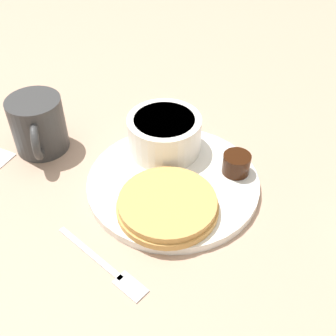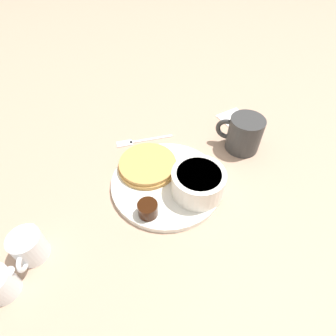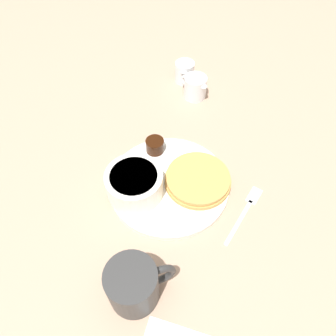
{
  "view_description": "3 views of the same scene",
  "coord_description": "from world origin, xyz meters",
  "px_view_note": "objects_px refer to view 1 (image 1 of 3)",
  "views": [
    {
      "loc": [
        -0.34,
        -0.24,
        0.41
      ],
      "look_at": [
        0.0,
        0.01,
        0.03
      ],
      "focal_mm": 45.0,
      "sensor_mm": 36.0,
      "label": 1
    },
    {
      "loc": [
        0.33,
        -0.12,
        0.44
      ],
      "look_at": [
        -0.02,
        0.01,
        0.03
      ],
      "focal_mm": 28.0,
      "sensor_mm": 36.0,
      "label": 2
    },
    {
      "loc": [
        -0.16,
        0.33,
        0.53
      ],
      "look_at": [
        0.01,
        -0.01,
        0.05
      ],
      "focal_mm": 35.0,
      "sensor_mm": 36.0,
      "label": 3
    }
  ],
  "objects_px": {
    "bowl": "(164,133)",
    "coffee_mug": "(38,125)",
    "fork": "(109,269)",
    "plate": "(173,182)"
  },
  "relations": [
    {
      "from": "coffee_mug",
      "to": "fork",
      "type": "height_order",
      "value": "coffee_mug"
    },
    {
      "from": "bowl",
      "to": "coffee_mug",
      "type": "relative_size",
      "value": 1.12
    },
    {
      "from": "bowl",
      "to": "fork",
      "type": "xyz_separation_m",
      "value": [
        -0.2,
        -0.07,
        -0.04
      ]
    },
    {
      "from": "plate",
      "to": "coffee_mug",
      "type": "relative_size",
      "value": 2.5
    },
    {
      "from": "plate",
      "to": "fork",
      "type": "bearing_deg",
      "value": -172.47
    },
    {
      "from": "bowl",
      "to": "coffee_mug",
      "type": "xyz_separation_m",
      "value": [
        -0.09,
        0.16,
        0.0
      ]
    },
    {
      "from": "plate",
      "to": "fork",
      "type": "relative_size",
      "value": 1.65
    },
    {
      "from": "coffee_mug",
      "to": "fork",
      "type": "relative_size",
      "value": 0.66
    },
    {
      "from": "plate",
      "to": "bowl",
      "type": "bearing_deg",
      "value": 46.12
    },
    {
      "from": "bowl",
      "to": "plate",
      "type": "bearing_deg",
      "value": -133.88
    }
  ]
}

